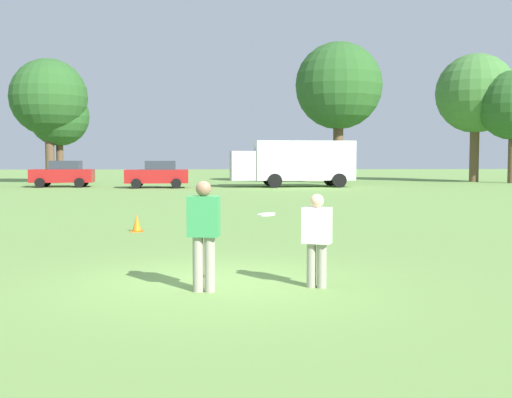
# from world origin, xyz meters

# --- Properties ---
(ground_plane) EXTENTS (194.87, 194.87, 0.00)m
(ground_plane) POSITION_xyz_m (0.00, 0.00, 0.00)
(ground_plane) COLOR #6B9347
(player_thrower) EXTENTS (0.52, 0.35, 1.71)m
(player_thrower) POSITION_xyz_m (-0.14, -0.67, 0.97)
(player_thrower) COLOR gray
(player_thrower) RESTS_ON ground
(player_defender) EXTENTS (0.50, 0.41, 1.50)m
(player_defender) POSITION_xyz_m (1.64, -0.46, 0.84)
(player_defender) COLOR gray
(player_defender) RESTS_ON ground
(frisbee) EXTENTS (0.27, 0.27, 0.06)m
(frisbee) POSITION_xyz_m (0.82, -0.71, 1.20)
(frisbee) COLOR white
(traffic_cone) EXTENTS (0.32, 0.32, 0.48)m
(traffic_cone) POSITION_xyz_m (-2.21, 7.42, 0.23)
(traffic_cone) COLOR #D8590C
(traffic_cone) RESTS_ON ground
(parked_car_center) EXTENTS (4.28, 2.38, 1.82)m
(parked_car_center) POSITION_xyz_m (-10.75, 34.46, 0.92)
(parked_car_center) COLOR maroon
(parked_car_center) RESTS_ON ground
(parked_car_mid_right) EXTENTS (4.28, 2.38, 1.82)m
(parked_car_mid_right) POSITION_xyz_m (-4.10, 32.88, 0.92)
(parked_car_mid_right) COLOR maroon
(parked_car_mid_right) RESTS_ON ground
(box_truck) EXTENTS (8.61, 3.29, 3.18)m
(box_truck) POSITION_xyz_m (5.28, 33.84, 1.75)
(box_truck) COLOR white
(box_truck) RESTS_ON ground
(tree_west_oak) EXTENTS (5.99, 5.99, 9.74)m
(tree_west_oak) POSITION_xyz_m (-13.28, 40.80, 6.70)
(tree_west_oak) COLOR brown
(tree_west_oak) RESTS_ON ground
(tree_west_maple) EXTENTS (4.73, 4.73, 7.69)m
(tree_west_maple) POSITION_xyz_m (-12.69, 41.52, 5.29)
(tree_west_maple) COLOR brown
(tree_west_maple) RESTS_ON ground
(tree_center_elm) EXTENTS (6.80, 6.80, 11.05)m
(tree_center_elm) POSITION_xyz_m (9.38, 39.66, 7.60)
(tree_center_elm) COLOR brown
(tree_center_elm) RESTS_ON ground
(tree_east_birch) EXTENTS (6.53, 6.53, 10.61)m
(tree_east_birch) POSITION_xyz_m (21.25, 41.92, 7.30)
(tree_east_birch) COLOR brown
(tree_east_birch) RESTS_ON ground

